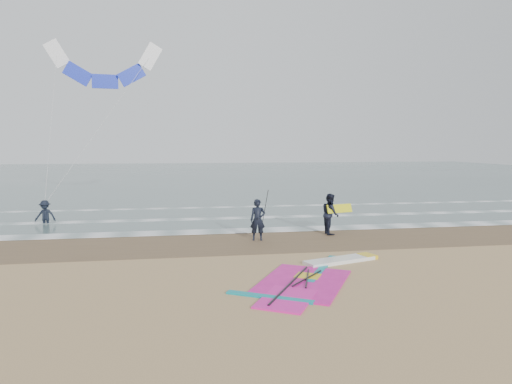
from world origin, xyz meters
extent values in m
plane|color=tan|center=(0.00, 0.00, 0.00)|extent=(120.00, 120.00, 0.00)
cube|color=#47605E|center=(0.00, 48.00, 0.01)|extent=(120.00, 80.00, 0.02)
cube|color=brown|center=(0.00, 6.00, 0.00)|extent=(120.00, 5.00, 0.01)
cube|color=white|center=(0.00, 8.20, 0.03)|extent=(120.00, 1.20, 0.02)
cube|color=white|center=(0.00, 12.00, 0.03)|extent=(120.00, 0.70, 0.02)
cube|color=white|center=(0.00, 16.50, 0.03)|extent=(120.00, 0.50, 0.01)
cube|color=white|center=(0.72, 2.01, 0.06)|extent=(2.73, 1.45, 0.13)
cube|color=yellow|center=(1.89, 2.38, 0.07)|extent=(0.65, 0.75, 0.14)
cube|color=#E81D9C|center=(-1.20, -0.12, 0.02)|extent=(3.73, 4.12, 0.04)
cube|color=#E81D9C|center=(-2.00, -1.50, 0.02)|extent=(2.06, 2.30, 0.05)
cube|color=#0C8C99|center=(-0.13, 1.26, 0.03)|extent=(1.90, 3.06, 0.05)
cube|color=#0C8C99|center=(-2.42, -1.29, 0.03)|extent=(2.24, 1.43, 0.05)
cube|color=yellow|center=(-0.88, 0.41, 0.03)|extent=(0.96, 0.92, 0.06)
cylinder|color=black|center=(-1.62, -0.33, 0.05)|extent=(1.97, 3.35, 0.06)
cylinder|color=black|center=(-0.99, 0.09, 0.07)|extent=(1.31, 1.45, 0.04)
cylinder|color=black|center=(-0.99, 0.09, 0.07)|extent=(0.63, 1.83, 0.04)
imported|color=black|center=(-1.52, 6.05, 0.89)|extent=(0.70, 0.51, 1.78)
imported|color=black|center=(1.99, 6.88, 0.94)|extent=(0.73, 0.93, 1.87)
imported|color=black|center=(-11.68, 11.68, 0.80)|extent=(1.07, 0.65, 1.60)
cylinder|color=black|center=(-1.22, 6.05, 1.31)|extent=(0.17, 0.86, 1.82)
cube|color=yellow|center=(2.39, 6.78, 1.19)|extent=(1.30, 0.51, 0.39)
cube|color=white|center=(-11.90, 16.24, 9.45)|extent=(1.49, 0.33, 1.74)
cube|color=#1226C4|center=(-10.75, 16.24, 8.30)|extent=(1.74, 0.37, 1.49)
cube|color=#1226C4|center=(-9.19, 16.24, 7.88)|extent=(1.52, 0.34, 0.84)
cube|color=#1226C4|center=(-7.63, 16.24, 8.30)|extent=(1.74, 0.37, 1.49)
cube|color=white|center=(-6.49, 16.24, 9.45)|extent=(1.49, 0.33, 1.74)
cylinder|color=beige|center=(-11.79, 13.96, 5.24)|extent=(0.24, 4.57, 8.42)
cylinder|color=beige|center=(-9.08, 13.96, 5.24)|extent=(5.21, 4.57, 8.42)
camera|label=1|loc=(-4.67, -12.93, 4.10)|focal=32.00mm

